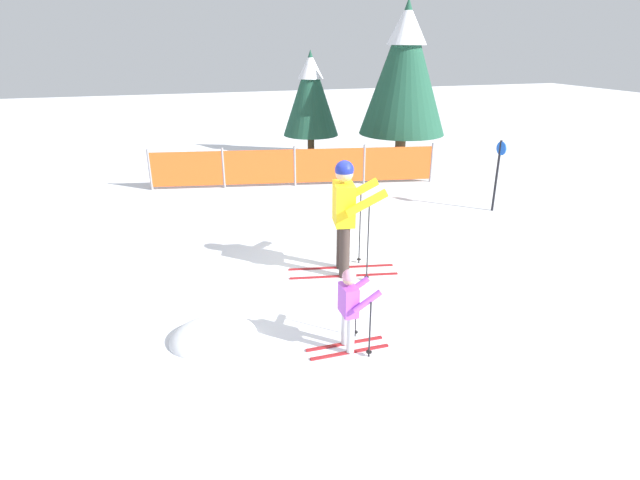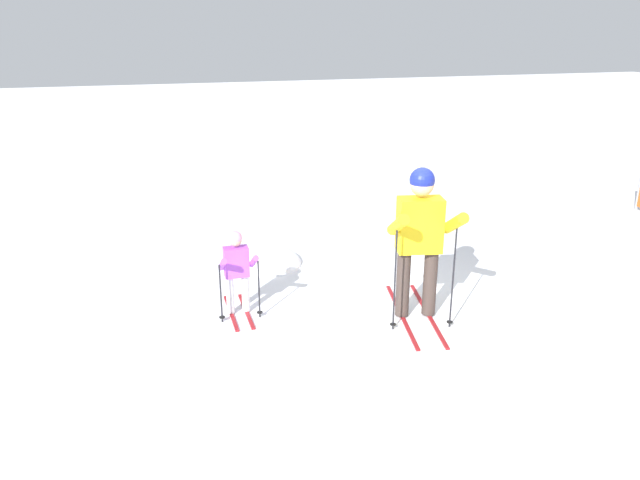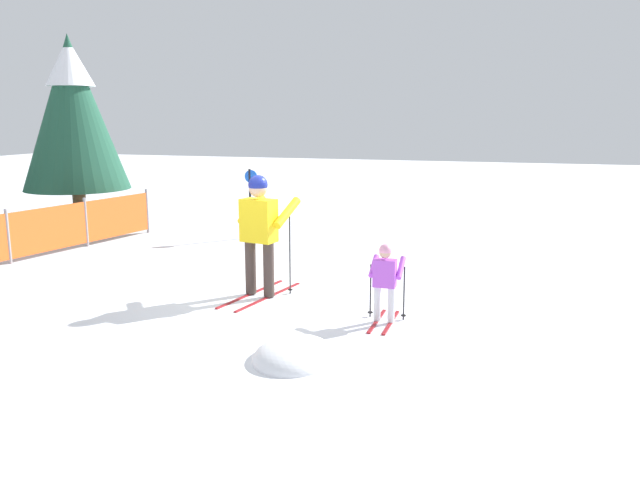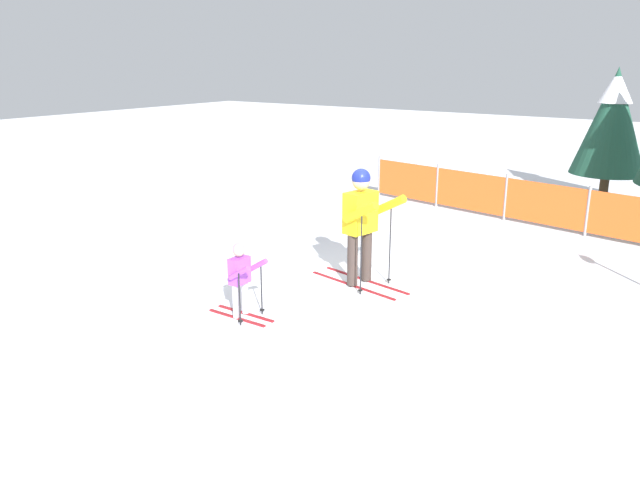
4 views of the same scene
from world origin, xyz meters
name	(u,v)px [view 1 (image 1 of 4)]	position (x,y,z in m)	size (l,w,h in m)	color
ground_plane	(327,274)	(0.00, 0.00, 0.00)	(60.00, 60.00, 0.00)	white
skier_adult	(346,207)	(0.28, -0.02, 1.09)	(1.74, 0.86, 1.81)	maroon
skier_child	(350,304)	(-0.39, -2.03, 0.61)	(0.98, 0.52, 1.04)	maroon
safety_fence	(295,166)	(0.80, 5.13, 0.50)	(6.99, 1.38, 1.01)	gray
conifer_far	(311,92)	(2.17, 8.36, 1.97)	(1.71, 1.71, 3.18)	#4C3823
conifer_near	(405,66)	(4.26, 6.30, 2.77)	(2.41, 2.41, 4.48)	#4C3823
trail_marker	(498,168)	(4.39, 1.94, 0.93)	(0.05, 0.28, 1.52)	black
snow_mound	(214,339)	(-1.91, -1.34, 0.00)	(1.08, 0.92, 0.43)	white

